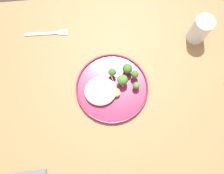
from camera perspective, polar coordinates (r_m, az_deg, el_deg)
ground at (r=1.58m, az=0.62°, el=-9.22°), size 6.00×6.00×0.00m
wooden_dining_table at (r=0.93m, az=1.04°, el=-4.17°), size 1.40×1.00×0.74m
dinner_plate at (r=0.86m, az=0.00°, el=-0.22°), size 0.29×0.29×0.02m
noodle_bed at (r=0.84m, az=-3.08°, el=-1.07°), size 0.13×0.12×0.03m
seared_scallop_on_noodles at (r=0.84m, az=0.71°, el=-1.55°), size 0.03×0.03×0.02m
seared_scallop_rear_pale at (r=0.85m, az=-3.28°, el=1.21°), size 0.03×0.03×0.01m
seared_scallop_center_golden at (r=0.84m, az=-0.45°, el=-0.80°), size 0.03×0.03×0.02m
seared_scallop_front_small at (r=0.83m, az=-2.21°, el=-2.90°), size 0.02×0.02×0.02m
broccoli_floret_small_sprig at (r=0.84m, az=6.13°, el=3.33°), size 0.03×0.03×0.05m
broccoli_floret_tall_stalk at (r=0.84m, az=4.12°, el=4.89°), size 0.04×0.04×0.06m
broccoli_floret_near_rim at (r=0.83m, az=2.84°, el=1.88°), size 0.04×0.04×0.06m
broccoli_floret_right_tilted at (r=0.84m, az=6.51°, el=0.35°), size 0.03×0.03×0.04m
broccoli_floret_center_pile at (r=0.84m, az=0.04°, el=3.95°), size 0.03×0.03×0.05m
onion_sliver_curled_piece at (r=0.86m, az=2.93°, el=1.53°), size 0.01×0.04×0.00m
onion_sliver_long_sliver at (r=0.86m, az=0.30°, el=1.66°), size 0.02×0.06×0.00m
water_glass at (r=0.98m, az=22.26°, el=13.79°), size 0.08×0.08×0.12m
dinner_fork at (r=1.00m, az=-16.71°, el=13.56°), size 0.19×0.02×0.00m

